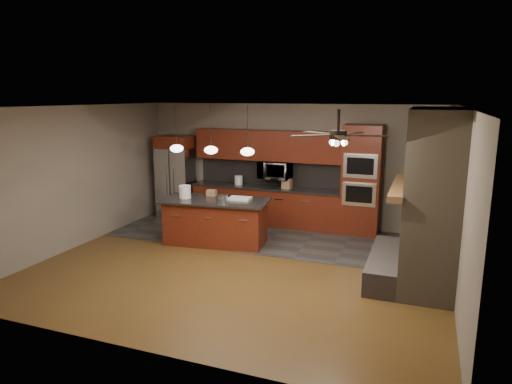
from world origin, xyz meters
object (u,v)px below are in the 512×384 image
at_px(microwave, 275,170).
at_px(cardboard_box, 212,193).
at_px(refrigerator, 177,177).
at_px(counter_box, 287,184).
at_px(white_bucket, 185,192).
at_px(paint_can, 223,198).
at_px(oven_tower, 361,180).
at_px(counter_bucket, 239,180).
at_px(paint_tray, 240,198).
at_px(kitchen_island, 216,221).

relative_size(microwave, cardboard_box, 3.78).
bearing_deg(refrigerator, counter_box, 0.63).
relative_size(white_bucket, paint_can, 1.39).
xyz_separation_m(microwave, refrigerator, (-2.52, -0.13, -0.29)).
height_order(microwave, paint_can, microwave).
relative_size(oven_tower, counter_bucket, 11.04).
bearing_deg(counter_box, paint_tray, -100.45).
bearing_deg(counter_bucket, counter_box, -2.36).
relative_size(oven_tower, paint_tray, 5.38).
xyz_separation_m(refrigerator, white_bucket, (1.18, -1.72, 0.04)).
xyz_separation_m(counter_bucket, counter_box, (1.21, -0.05, 0.01)).
xyz_separation_m(paint_can, paint_tray, (0.26, 0.25, -0.04)).
xyz_separation_m(paint_can, cardboard_box, (-0.43, 0.37, -0.00)).
xyz_separation_m(kitchen_island, paint_can, (0.20, -0.06, 0.52)).
bearing_deg(paint_can, refrigerator, 139.99).
bearing_deg(paint_tray, microwave, 77.57).
bearing_deg(counter_box, refrigerator, -169.78).
bearing_deg(refrigerator, counter_bucket, 2.87).
height_order(refrigerator, paint_tray, refrigerator).
bearing_deg(oven_tower, paint_can, -144.25).
xyz_separation_m(oven_tower, paint_tray, (-2.20, -1.53, -0.25)).
distance_m(refrigerator, cardboard_box, 2.08).
bearing_deg(refrigerator, paint_tray, -32.44).
bearing_deg(white_bucket, microwave, 54.08).
distance_m(refrigerator, counter_box, 2.83).
relative_size(oven_tower, microwave, 3.25).
bearing_deg(oven_tower, counter_box, -178.53).
xyz_separation_m(microwave, paint_tray, (-0.23, -1.59, -0.36)).
bearing_deg(white_bucket, refrigerator, 124.51).
bearing_deg(counter_box, white_bucket, -123.80).
distance_m(white_bucket, paint_can, 0.85).
bearing_deg(kitchen_island, counter_bucket, 90.19).
bearing_deg(kitchen_island, cardboard_box, 120.40).
distance_m(refrigerator, counter_bucket, 1.62).
xyz_separation_m(paint_tray, cardboard_box, (-0.69, 0.12, 0.04)).
relative_size(refrigerator, white_bucket, 7.73).
xyz_separation_m(refrigerator, counter_box, (2.83, 0.03, 0.00)).
bearing_deg(cardboard_box, counter_box, 43.24).
bearing_deg(counter_box, kitchen_island, -111.32).
xyz_separation_m(paint_can, counter_bucket, (-0.41, 1.78, 0.03)).
height_order(white_bucket, paint_tray, white_bucket).
relative_size(refrigerator, counter_bucket, 9.36).
height_order(paint_can, paint_tray, paint_can).
bearing_deg(cardboard_box, paint_tray, -14.49).
distance_m(oven_tower, microwave, 1.98).
bearing_deg(cardboard_box, kitchen_island, -57.54).
bearing_deg(white_bucket, counter_bucket, 76.24).
xyz_separation_m(microwave, paint_can, (-0.49, -1.83, -0.32)).
distance_m(oven_tower, paint_can, 3.05).
height_order(white_bucket, counter_bucket, white_bucket).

